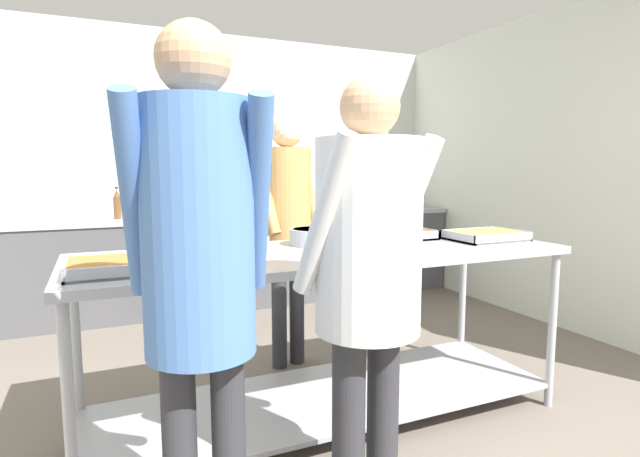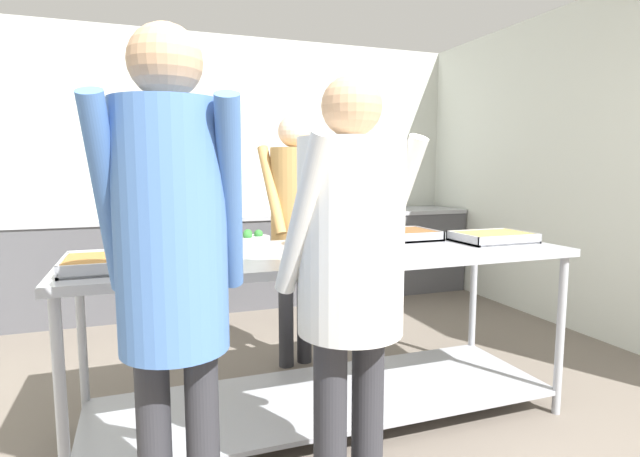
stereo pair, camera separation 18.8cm
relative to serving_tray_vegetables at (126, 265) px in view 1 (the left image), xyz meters
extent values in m
cube|color=silver|center=(0.93, 2.96, 0.39)|extent=(5.08, 0.06, 2.65)
cube|color=silver|center=(3.43, 0.93, 0.39)|extent=(0.06, 4.17, 2.65)
cube|color=#4C4C51|center=(0.93, 2.59, -0.51)|extent=(4.92, 0.62, 0.85)
cube|color=#9EA0A8|center=(0.93, 2.59, -0.07)|extent=(4.92, 0.65, 0.04)
cube|color=black|center=(1.39, 2.59, -0.06)|extent=(0.49, 0.44, 0.02)
cube|color=#9EA0A8|center=(0.97, 0.15, -0.05)|extent=(2.50, 0.85, 0.04)
cube|color=#9EA0A8|center=(0.97, 0.15, -0.82)|extent=(2.42, 0.77, 0.02)
cylinder|color=#9EA0A8|center=(-0.22, -0.22, -0.50)|extent=(0.04, 0.04, 0.87)
cylinder|color=#9EA0A8|center=(2.17, -0.22, -0.50)|extent=(0.04, 0.04, 0.87)
cylinder|color=#9EA0A8|center=(-0.22, 0.52, -0.50)|extent=(0.04, 0.04, 0.87)
cylinder|color=#9EA0A8|center=(2.17, 0.52, -0.50)|extent=(0.04, 0.04, 0.87)
cube|color=#9EA0A8|center=(0.00, 0.00, -0.02)|extent=(0.45, 0.34, 0.01)
cube|color=#9E6B33|center=(0.00, 0.00, 0.01)|extent=(0.43, 0.31, 0.04)
cube|color=#9EA0A8|center=(0.00, -0.16, 0.00)|extent=(0.45, 0.01, 0.05)
cube|color=#9EA0A8|center=(0.00, 0.16, 0.00)|extent=(0.45, 0.01, 0.05)
cube|color=#9EA0A8|center=(-0.22, 0.00, 0.00)|extent=(0.01, 0.34, 0.05)
cube|color=#9EA0A8|center=(0.22, 0.00, 0.00)|extent=(0.01, 0.34, 0.05)
cylinder|color=white|center=(0.39, 0.18, -0.02)|extent=(0.25, 0.25, 0.01)
cylinder|color=white|center=(0.39, 0.18, -0.01)|extent=(0.25, 0.25, 0.01)
cylinder|color=white|center=(0.39, 0.18, 0.00)|extent=(0.24, 0.24, 0.01)
cylinder|color=white|center=(0.39, 0.18, 0.02)|extent=(0.24, 0.24, 0.01)
cylinder|color=white|center=(0.39, 0.18, 0.03)|extent=(0.24, 0.24, 0.01)
cylinder|color=#B2B2B7|center=(0.64, 0.41, 0.00)|extent=(0.19, 0.19, 0.05)
sphere|color=#2D702D|center=(0.68, 0.41, 0.04)|extent=(0.05, 0.05, 0.05)
sphere|color=#2D702D|center=(0.63, 0.44, 0.04)|extent=(0.05, 0.05, 0.05)
sphere|color=#2D702D|center=(0.61, 0.37, 0.04)|extent=(0.05, 0.05, 0.05)
cylinder|color=#9EA0A8|center=(0.98, 0.33, 0.02)|extent=(0.27, 0.27, 0.09)
cylinder|color=beige|center=(0.98, 0.33, 0.06)|extent=(0.24, 0.24, 0.01)
cylinder|color=black|center=(1.19, 0.33, 0.05)|extent=(0.14, 0.02, 0.02)
cube|color=#9EA0A8|center=(1.47, 0.37, -0.02)|extent=(0.50, 0.33, 0.01)
cube|color=brown|center=(1.47, 0.37, 0.01)|extent=(0.48, 0.31, 0.04)
cube|color=#9EA0A8|center=(1.47, 0.21, 0.00)|extent=(0.50, 0.01, 0.05)
cube|color=#9EA0A8|center=(1.47, 0.53, 0.00)|extent=(0.50, 0.01, 0.05)
cube|color=#9EA0A8|center=(1.23, 0.37, 0.00)|extent=(0.01, 0.33, 0.05)
cube|color=#9EA0A8|center=(1.72, 0.37, 0.00)|extent=(0.01, 0.33, 0.05)
cube|color=#9EA0A8|center=(1.97, 0.10, -0.02)|extent=(0.42, 0.30, 0.01)
cube|color=gold|center=(1.97, 0.10, 0.01)|extent=(0.39, 0.28, 0.04)
cube|color=#9EA0A8|center=(1.97, -0.05, 0.00)|extent=(0.42, 0.01, 0.05)
cube|color=#9EA0A8|center=(1.97, 0.24, 0.00)|extent=(0.42, 0.01, 0.05)
cube|color=#9EA0A8|center=(1.76, 0.10, 0.00)|extent=(0.01, 0.30, 0.05)
cube|color=#9EA0A8|center=(2.17, 0.10, 0.00)|extent=(0.01, 0.30, 0.05)
cylinder|color=#2D2D33|center=(0.69, -0.64, -0.56)|extent=(0.12, 0.12, 0.75)
cylinder|color=#2D2D33|center=(0.86, -0.60, -0.56)|extent=(0.12, 0.12, 0.75)
cylinder|color=silver|center=(0.58, -0.66, 0.23)|extent=(0.14, 0.32, 0.56)
cylinder|color=silver|center=(0.97, -0.57, 0.23)|extent=(0.14, 0.32, 0.56)
cylinder|color=silver|center=(0.78, -0.62, 0.15)|extent=(0.38, 0.38, 0.69)
sphere|color=tan|center=(0.78, -0.62, 0.60)|extent=(0.21, 0.21, 0.21)
cylinder|color=#4770B2|center=(0.00, -0.68, 0.31)|extent=(0.13, 0.33, 0.59)
cylinder|color=#4770B2|center=(0.33, -0.74, 0.31)|extent=(0.13, 0.33, 0.59)
cylinder|color=#4770B2|center=(0.17, -0.71, 0.22)|extent=(0.32, 0.32, 0.73)
sphere|color=tan|center=(0.17, -0.71, 0.69)|extent=(0.21, 0.21, 0.21)
cylinder|color=#2D2D33|center=(1.11, 0.94, -0.56)|extent=(0.10, 0.10, 0.76)
cylinder|color=#2D2D33|center=(0.97, 0.91, -0.56)|extent=(0.10, 0.10, 0.76)
cylinder|color=tan|center=(1.20, 0.96, 0.26)|extent=(0.14, 0.32, 0.57)
cylinder|color=tan|center=(0.88, 0.89, 0.26)|extent=(0.14, 0.32, 0.57)
cylinder|color=tan|center=(1.04, 0.93, 0.17)|extent=(0.31, 0.31, 0.70)
sphere|color=beige|center=(1.04, 0.93, 0.63)|extent=(0.21, 0.21, 0.21)
cylinder|color=brown|center=(0.06, 2.56, 0.04)|extent=(0.06, 0.06, 0.19)
cone|color=brown|center=(0.06, 2.56, 0.18)|extent=(0.06, 0.06, 0.07)
cylinder|color=black|center=(0.06, 2.56, 0.22)|extent=(0.03, 0.03, 0.02)
camera|label=1|loc=(-0.09, -2.14, 0.39)|focal=28.00mm
camera|label=2|loc=(0.08, -2.21, 0.39)|focal=28.00mm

